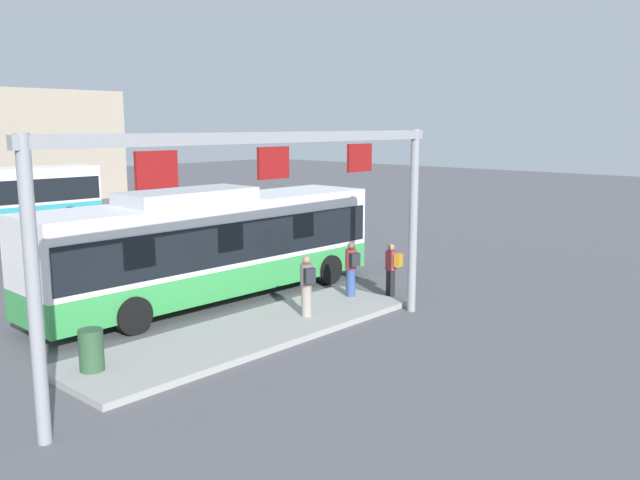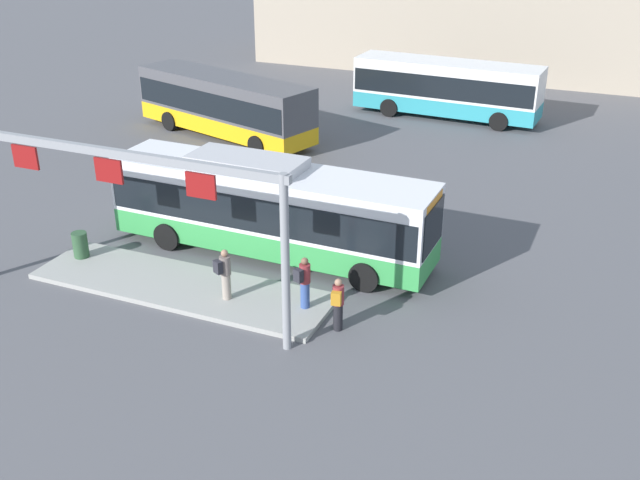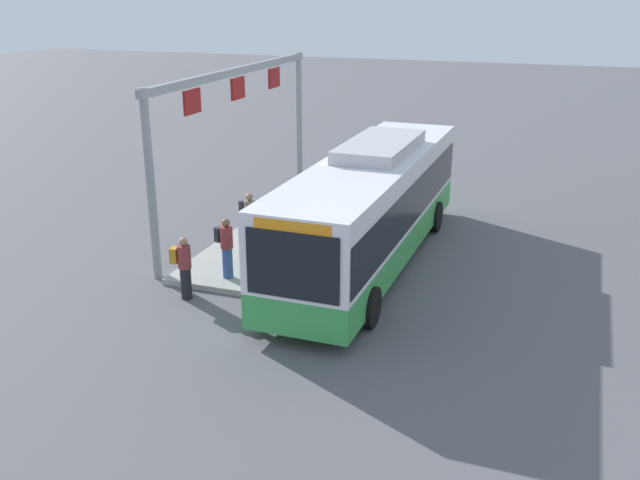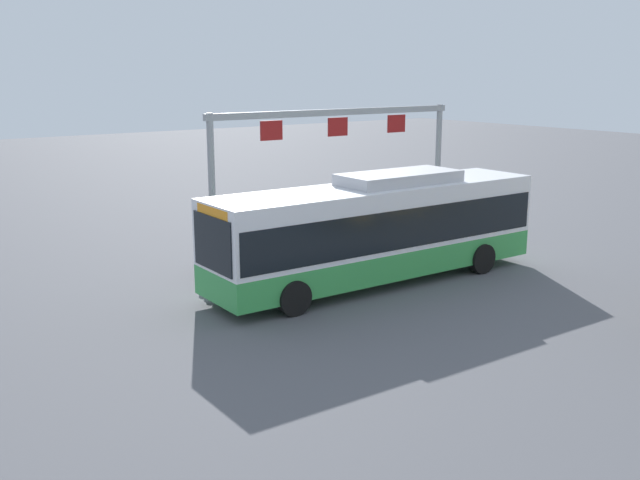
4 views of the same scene
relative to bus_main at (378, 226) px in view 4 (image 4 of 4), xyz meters
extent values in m
plane|color=#56565B|center=(0.01, 0.00, -1.81)|extent=(120.00, 120.00, 0.00)
cube|color=#9E9E99|center=(-1.55, -3.44, -1.73)|extent=(10.00, 2.80, 0.16)
cube|color=green|center=(0.01, 0.00, -1.04)|extent=(11.49, 2.69, 0.85)
cube|color=white|center=(0.01, 0.00, 0.34)|extent=(11.49, 2.69, 1.90)
cube|color=black|center=(0.01, 0.00, 0.14)|extent=(11.27, 2.73, 1.20)
cube|color=black|center=(5.75, -0.10, 0.24)|extent=(0.08, 2.13, 1.50)
cube|color=#B7B7BC|center=(-0.85, 0.01, 1.47)|extent=(4.04, 1.82, 0.36)
cube|color=orange|center=(5.68, -0.10, 1.09)|extent=(0.15, 1.75, 0.28)
cylinder|color=black|center=(3.95, 1.13, -1.31)|extent=(1.00, 0.32, 1.00)
cylinder|color=black|center=(3.91, -1.27, -1.31)|extent=(1.00, 0.32, 1.00)
cylinder|color=black|center=(-3.50, 1.26, -1.31)|extent=(1.00, 0.32, 1.00)
cylinder|color=black|center=(-3.54, -1.14, -1.31)|extent=(1.00, 0.32, 1.00)
cylinder|color=#334C8C|center=(2.71, -3.20, -1.23)|extent=(0.37, 0.37, 0.85)
cylinder|color=maroon|center=(2.71, -3.20, -0.50)|extent=(0.45, 0.45, 0.60)
sphere|color=brown|center=(2.71, -3.20, -0.09)|extent=(0.22, 0.22, 0.22)
cube|color=#26262D|center=(2.61, -3.44, -0.47)|extent=(0.33, 0.27, 0.40)
cylinder|color=black|center=(4.00, -3.75, -1.39)|extent=(0.32, 0.32, 0.85)
cylinder|color=maroon|center=(4.00, -3.75, -0.66)|extent=(0.39, 0.39, 0.60)
sphere|color=#9E755B|center=(4.00, -3.75, -0.25)|extent=(0.22, 0.22, 0.22)
cube|color=#BF7F1E|center=(4.04, -4.01, -0.63)|extent=(0.30, 0.22, 0.40)
cylinder|color=gray|center=(0.26, -3.66, -1.23)|extent=(0.37, 0.37, 0.85)
cylinder|color=slate|center=(0.26, -3.66, -0.50)|extent=(0.46, 0.46, 0.60)
sphere|color=#9E755B|center=(0.26, -3.66, -0.09)|extent=(0.22, 0.22, 0.22)
cube|color=#26262D|center=(0.15, -3.89, -0.47)|extent=(0.33, 0.29, 0.40)
cylinder|color=gray|center=(-7.84, -5.20, 0.79)|extent=(0.24, 0.24, 5.20)
cylinder|color=gray|center=(3.04, -5.20, 0.79)|extent=(0.24, 0.24, 5.20)
cube|color=gray|center=(-2.40, -5.20, 3.24)|extent=(11.28, 0.20, 0.24)
cube|color=maroon|center=(-5.39, -5.20, 2.69)|extent=(0.90, 0.08, 0.70)
cube|color=maroon|center=(-2.40, -5.20, 2.69)|extent=(0.90, 0.08, 0.70)
cube|color=maroon|center=(0.60, -5.20, 2.69)|extent=(0.90, 0.08, 0.70)
cylinder|color=#2D5133|center=(-5.77, -3.08, -1.20)|extent=(0.52, 0.52, 0.90)
camera|label=1|loc=(-12.48, -15.72, 3.52)|focal=37.29mm
camera|label=2|loc=(10.72, -21.02, 9.89)|focal=41.79mm
camera|label=3|loc=(18.64, 5.11, 5.80)|focal=39.80mm
camera|label=4|loc=(14.55, 16.84, 4.74)|focal=40.61mm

